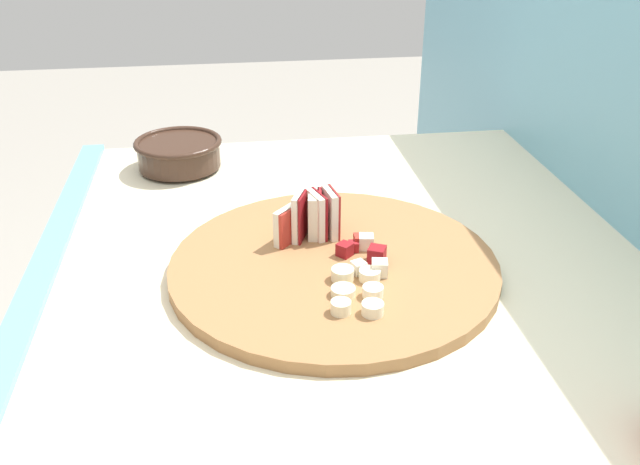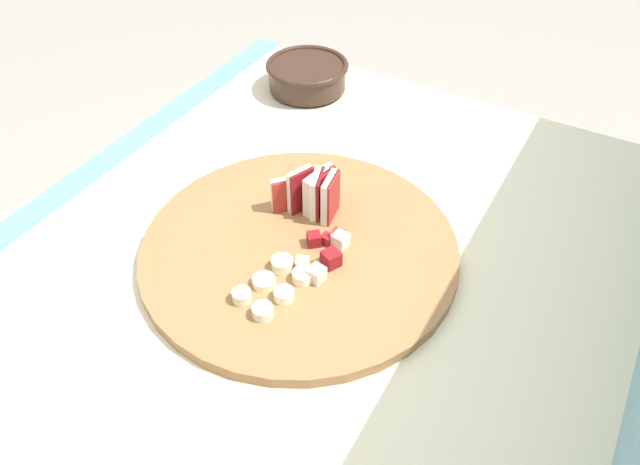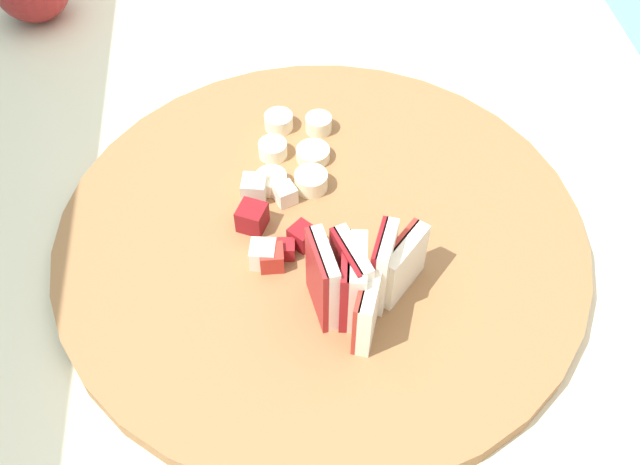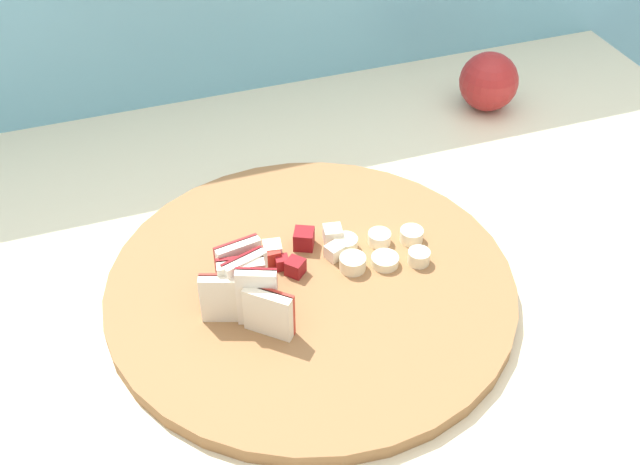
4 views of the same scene
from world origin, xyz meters
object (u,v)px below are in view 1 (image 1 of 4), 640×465
at_px(cutting_board, 334,266).
at_px(apple_dice_pile, 366,253).
at_px(banana_slice_rows, 356,290).
at_px(apple_wedge_fan, 311,216).
at_px(ceramic_bowl, 179,152).

relative_size(cutting_board, apple_dice_pile, 4.54).
bearing_deg(banana_slice_rows, apple_dice_pile, 161.06).
bearing_deg(apple_dice_pile, cutting_board, -92.63).
bearing_deg(apple_dice_pile, banana_slice_rows, -18.94).
relative_size(apple_wedge_fan, ceramic_bowl, 0.61).
distance_m(cutting_board, banana_slice_rows, 0.09).
bearing_deg(apple_dice_pile, apple_wedge_fan, -140.45).
distance_m(apple_dice_pile, ceramic_bowl, 0.47).
height_order(apple_wedge_fan, apple_dice_pile, apple_wedge_fan).
height_order(apple_wedge_fan, ceramic_bowl, apple_wedge_fan).
distance_m(apple_wedge_fan, banana_slice_rows, 0.17).
bearing_deg(apple_wedge_fan, cutting_board, 15.43).
bearing_deg(ceramic_bowl, apple_wedge_fan, 31.77).
xyz_separation_m(apple_wedge_fan, apple_dice_pile, (0.08, 0.06, -0.02)).
xyz_separation_m(apple_wedge_fan, banana_slice_rows, (0.16, 0.03, -0.02)).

